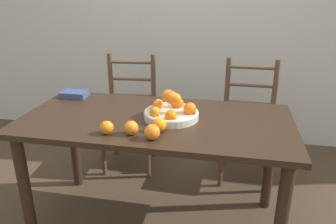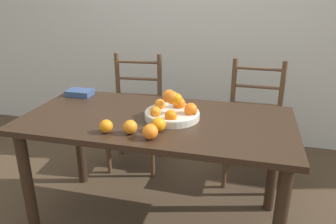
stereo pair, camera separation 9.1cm
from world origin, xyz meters
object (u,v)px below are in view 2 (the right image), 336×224
object	(u,v)px
orange_loose_1	(106,126)
book_stack	(80,93)
chair_left	(136,115)
orange_loose_2	(130,127)
orange_loose_0	(158,125)
fruit_bowl	(172,111)
chair_right	(254,126)
orange_loose_3	(150,132)

from	to	relation	value
orange_loose_1	book_stack	world-z (taller)	orange_loose_1
chair_left	book_stack	bearing A→B (deg)	-124.82
orange_loose_1	chair_left	xyz separation A→B (m)	(-0.20, 1.01, -0.34)
orange_loose_1	orange_loose_2	distance (m)	0.13
orange_loose_0	book_stack	bearing A→B (deg)	147.35
orange_loose_0	orange_loose_1	bearing A→B (deg)	-162.10
fruit_bowl	orange_loose_1	size ratio (longest dim) A/B	4.50
book_stack	chair_right	bearing A→B (deg)	19.95
orange_loose_1	chair_right	bearing A→B (deg)	51.81
orange_loose_2	book_stack	world-z (taller)	orange_loose_2
fruit_bowl	orange_loose_0	xyz separation A→B (m)	(-0.03, -0.20, -0.01)
orange_loose_1	book_stack	distance (m)	0.72
fruit_bowl	orange_loose_0	world-z (taller)	fruit_bowl
orange_loose_0	chair_right	size ratio (longest dim) A/B	0.08
orange_loose_0	orange_loose_3	bearing A→B (deg)	-97.69
orange_loose_0	orange_loose_1	xyz separation A→B (m)	(-0.27, -0.09, -0.00)
orange_loose_1	fruit_bowl	bearing A→B (deg)	44.25
chair_left	fruit_bowl	bearing A→B (deg)	-60.51
orange_loose_3	book_stack	xyz separation A→B (m)	(-0.72, 0.57, -0.02)
book_stack	orange_loose_0	bearing A→B (deg)	-32.65
chair_left	orange_loose_1	bearing A→B (deg)	-84.03
fruit_bowl	orange_loose_0	distance (m)	0.21
orange_loose_1	orange_loose_3	xyz separation A→B (m)	(0.26, -0.02, 0.00)
chair_left	chair_right	xyz separation A→B (m)	(1.00, 0.00, 0.00)
orange_loose_2	chair_left	world-z (taller)	chair_left
orange_loose_0	orange_loose_1	world-z (taller)	orange_loose_0
fruit_bowl	orange_loose_1	distance (m)	0.42
orange_loose_2	book_stack	size ratio (longest dim) A/B	0.42
chair_left	orange_loose_3	bearing A→B (deg)	-71.39
orange_loose_0	book_stack	world-z (taller)	orange_loose_0
book_stack	fruit_bowl	bearing A→B (deg)	-19.17
orange_loose_2	orange_loose_3	xyz separation A→B (m)	(0.12, -0.04, 0.00)
orange_loose_1	orange_loose_0	bearing A→B (deg)	17.90
orange_loose_1	orange_loose_2	xyz separation A→B (m)	(0.13, 0.02, 0.00)
chair_right	orange_loose_0	bearing A→B (deg)	-118.85
fruit_bowl	book_stack	size ratio (longest dim) A/B	1.82
orange_loose_2	chair_left	size ratio (longest dim) A/B	0.08
fruit_bowl	chair_left	distance (m)	0.95
fruit_bowl	chair_right	xyz separation A→B (m)	(0.50, 0.72, -0.35)
orange_loose_0	chair_right	world-z (taller)	chair_right
orange_loose_1	chair_left	distance (m)	1.09
orange_loose_0	orange_loose_3	size ratio (longest dim) A/B	0.96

